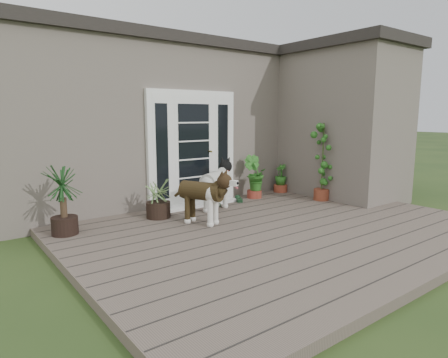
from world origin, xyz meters
TOP-DOWN VIEW (x-y plane):
  - deck at (0.00, 0.40)m, footprint 6.20×4.60m
  - house_main at (0.00, 4.65)m, footprint 7.40×4.00m
  - roof_main at (0.00, 4.65)m, footprint 7.60×4.20m
  - house_wing at (2.90, 1.50)m, footprint 1.60×2.40m
  - roof_wing at (2.90, 1.50)m, footprint 1.80×2.60m
  - door_unit at (-0.20, 2.60)m, footprint 1.90×0.14m
  - door_step at (-0.20, 2.40)m, footprint 1.60×0.40m
  - brindle_dog at (-0.87, 1.31)m, footprint 0.75×1.00m
  - white_dog at (-0.16, 1.91)m, footprint 1.04×0.82m
  - spider_plant at (-1.24, 2.05)m, footprint 0.84×0.84m
  - yucca at (-2.75, 2.03)m, footprint 0.91×0.91m
  - herb_a at (1.10, 2.25)m, footprint 0.56×0.56m
  - herb_b at (1.07, 2.28)m, footprint 0.61×0.61m
  - herb_c at (1.97, 2.40)m, footprint 0.31×0.31m
  - sapling at (2.02, 1.30)m, footprint 0.48×0.48m
  - clog_left at (0.03, 2.17)m, footprint 0.17×0.28m
  - clog_right at (0.61, 2.20)m, footprint 0.26×0.34m

SIDE VIEW (x-z plane):
  - deck at x=0.00m, z-range 0.00..0.12m
  - door_step at x=-0.20m, z-range 0.12..0.17m
  - clog_left at x=0.03m, z-range 0.12..0.20m
  - clog_right at x=0.61m, z-range 0.12..0.21m
  - herb_c at x=1.97m, z-range 0.12..0.60m
  - herb_a at x=1.10m, z-range 0.12..0.64m
  - herb_b at x=1.07m, z-range 0.12..0.78m
  - spider_plant at x=-1.24m, z-range 0.12..0.83m
  - brindle_dog at x=-0.87m, z-range 0.12..0.88m
  - white_dog at x=-0.16m, z-range 0.12..0.92m
  - yucca at x=-2.75m, z-range 0.12..1.13m
  - sapling at x=2.02m, z-range 0.12..1.72m
  - door_unit at x=-0.20m, z-range 0.12..2.27m
  - house_main at x=0.00m, z-range 0.00..3.10m
  - house_wing at x=2.90m, z-range 0.00..3.10m
  - roof_main at x=0.00m, z-range 3.10..3.30m
  - roof_wing at x=2.90m, z-range 3.10..3.30m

